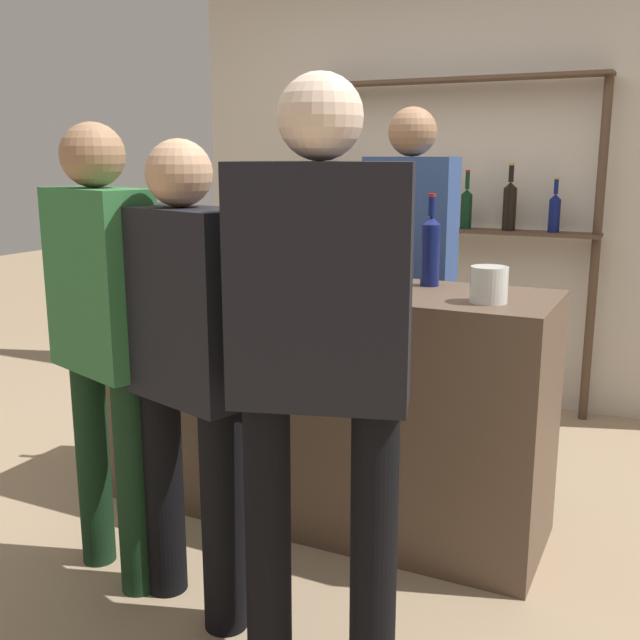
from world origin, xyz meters
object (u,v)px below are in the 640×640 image
counter_bottle_1 (288,250)px  counter_bottle_2 (183,240)px  customer_center (186,353)px  server_behind_counter (409,258)px  counter_bottle_0 (430,249)px  customer_left (103,323)px  ice_bucket (353,265)px  cork_jar (489,285)px  customer_right (320,345)px  counter_bottle_3 (303,253)px

counter_bottle_1 → counter_bottle_2: counter_bottle_1 is taller
customer_center → server_behind_counter: size_ratio=0.90×
counter_bottle_0 → customer_center: customer_center is taller
customer_center → customer_left: 0.37m
counter_bottle_2 → counter_bottle_0: bearing=-0.6°
counter_bottle_1 → ice_bucket: size_ratio=1.51×
counter_bottle_0 → customer_left: bearing=-133.4°
cork_jar → customer_right: (-0.26, -0.79, -0.06)m
server_behind_counter → customer_right: server_behind_counter is taller
server_behind_counter → ice_bucket: bearing=5.6°
counter_bottle_1 → customer_right: customer_right is taller
counter_bottle_3 → ice_bucket: (0.19, 0.04, -0.04)m
counter_bottle_2 → server_behind_counter: (0.90, 0.55, -0.10)m
counter_bottle_3 → cork_jar: (0.71, 0.02, -0.07)m
customer_center → customer_left: customer_left is taller
cork_jar → customer_left: 1.32m
counter_bottle_2 → counter_bottle_1: bearing=-17.0°
counter_bottle_2 → cork_jar: 1.50m
cork_jar → customer_center: bearing=-137.8°
counter_bottle_0 → customer_center: (-0.48, -0.94, -0.25)m
counter_bottle_2 → customer_center: (0.70, -0.96, -0.23)m
counter_bottle_0 → ice_bucket: size_ratio=1.57×
customer_left → server_behind_counter: bearing=-2.7°
counter_bottle_2 → customer_right: (1.21, -1.04, -0.12)m
counter_bottle_0 → customer_right: (0.03, -1.03, -0.14)m
counter_bottle_2 → cork_jar: bearing=-9.8°
ice_bucket → customer_center: 0.79m
counter_bottle_2 → customer_left: customer_left is taller
counter_bottle_0 → server_behind_counter: server_behind_counter is taller
counter_bottle_2 → customer_right: 1.60m
cork_jar → counter_bottle_3: bearing=-178.2°
counter_bottle_3 → customer_left: 0.79m
ice_bucket → server_behind_counter: bearing=93.6°
counter_bottle_1 → customer_left: customer_left is taller
server_behind_counter → customer_right: 1.62m
counter_bottle_3 → cork_jar: size_ratio=2.69×
counter_bottle_2 → server_behind_counter: 1.06m
customer_right → ice_bucket: bearing=0.7°
counter_bottle_1 → customer_left: bearing=-114.3°
counter_bottle_2 → counter_bottle_3: counter_bottle_3 is taller
server_behind_counter → counter_bottle_3: bearing=-7.5°
cork_jar → customer_center: (-0.77, -0.70, -0.17)m
customer_left → customer_center: bearing=-77.9°
counter_bottle_3 → customer_right: bearing=-59.9°
ice_bucket → customer_center: size_ratio=0.15×
customer_right → customer_left: bearing=64.6°
counter_bottle_1 → customer_left: size_ratio=0.22×
customer_center → customer_left: size_ratio=0.96×
counter_bottle_1 → counter_bottle_3: bearing=-34.9°
counter_bottle_3 → customer_center: 0.72m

